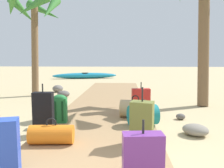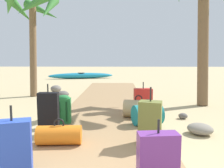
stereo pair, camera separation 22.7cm
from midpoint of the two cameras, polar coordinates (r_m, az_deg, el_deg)
name	(u,v)px [view 2 (the right image)]	position (r m, az deg, el deg)	size (l,w,h in m)	color
ground_plane	(108,112)	(5.80, -2.20, -7.13)	(60.00, 60.00, 0.00)	tan
boardwalk	(109,103)	(6.77, -1.67, -4.78)	(2.12, 10.03, 0.08)	#9E7A51
suitcase_red	(143,100)	(5.55, 6.69, -4.00)	(0.45, 0.24, 0.72)	red
duffel_bag_tan	(139,109)	(4.99, 5.43, -6.21)	(0.70, 0.47, 0.49)	tan
suitcase_blue	(13,149)	(2.78, -25.99, -14.67)	(0.42, 0.31, 0.80)	#2847B7
backpack_green	(64,108)	(4.66, -13.52, -5.97)	(0.30, 0.23, 0.57)	#237538
suitcase_olive	(150,123)	(3.43, 7.71, -9.79)	(0.38, 0.31, 0.87)	olive
duffel_bag_orange	(59,135)	(3.58, -15.02, -12.35)	(0.68, 0.34, 0.40)	orange
suitcase_purple	(158,158)	(2.47, 8.80, -18.08)	(0.43, 0.23, 0.68)	#6B2D84
suitcase_black	(49,112)	(4.18, -17.27, -6.80)	(0.36, 0.20, 0.85)	black
duffel_bag_teal	(147,115)	(4.47, 7.51, -7.69)	(0.64, 0.53, 0.50)	#197A7F
palm_tree_far_left	(31,16)	(8.81, -20.44, 15.89)	(2.02, 2.09, 3.64)	brown
kayak	(81,76)	(15.28, -8.22, 2.10)	(4.34, 1.68, 0.39)	teal
rock_right_far	(183,116)	(5.38, 16.36, -7.77)	(0.20, 0.18, 0.13)	#5B5651
rock_left_far	(63,94)	(8.09, -13.19, -2.53)	(0.41, 0.46, 0.23)	#5B5651
rock_right_mid	(200,129)	(4.41, 20.00, -10.64)	(0.40, 0.46, 0.20)	gray
rock_left_near	(56,89)	(9.36, -14.69, -1.18)	(0.42, 0.45, 0.29)	slate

